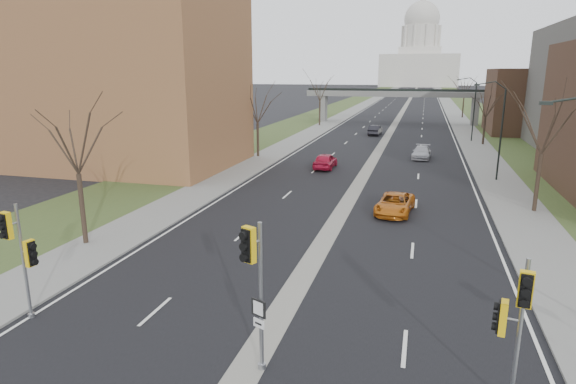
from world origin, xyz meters
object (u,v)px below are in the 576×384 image
at_px(car_left_near, 325,161).
at_px(signal_pole_right, 515,314).
at_px(car_right_near, 395,204).
at_px(car_right_mid, 422,152).
at_px(signal_pole_left, 20,247).
at_px(signal_pole_median, 254,272).
at_px(car_left_far, 375,130).

bearing_deg(car_left_near, signal_pole_right, 110.53).
relative_size(car_right_near, car_right_mid, 1.04).
bearing_deg(car_left_near, signal_pole_left, 82.03).
height_order(car_right_near, car_right_mid, car_right_mid).
height_order(signal_pole_left, signal_pole_median, signal_pole_median).
height_order(signal_pole_left, car_left_far, signal_pole_left).
distance_m(signal_pole_median, car_left_near, 34.70).
height_order(signal_pole_median, signal_pole_right, signal_pole_median).
height_order(signal_pole_right, car_right_near, signal_pole_right).
height_order(car_left_far, car_right_mid, car_left_far).
bearing_deg(car_right_mid, car_left_far, 113.76).
bearing_deg(car_left_far, car_left_near, 88.75).
distance_m(signal_pole_left, car_right_mid, 44.64).
height_order(signal_pole_median, car_right_mid, signal_pole_median).
distance_m(car_left_near, car_right_mid, 12.76).
bearing_deg(signal_pole_left, car_left_near, 91.05).
bearing_deg(car_right_near, car_right_mid, 91.94).
bearing_deg(car_left_near, signal_pole_median, 98.46).
distance_m(car_left_near, car_right_near, 16.34).
height_order(signal_pole_left, car_left_near, signal_pole_left).
height_order(car_left_far, car_right_near, car_left_far).
xyz_separation_m(car_left_near, car_left_far, (2.22, 28.13, -0.03)).
xyz_separation_m(signal_pole_left, signal_pole_median, (9.78, -0.82, 0.46)).
xyz_separation_m(signal_pole_median, car_left_near, (-4.58, 34.28, -2.77)).
bearing_deg(signal_pole_left, signal_pole_median, 5.09).
xyz_separation_m(signal_pole_median, signal_pole_right, (7.56, 0.33, -0.50)).
bearing_deg(car_left_far, signal_pole_left, 86.39).
bearing_deg(signal_pole_right, signal_pole_left, -171.63).
xyz_separation_m(car_left_far, car_right_mid, (7.15, -19.46, -0.07)).
relative_size(signal_pole_median, car_right_mid, 1.08).
height_order(car_left_near, car_right_near, car_left_near).
distance_m(car_right_near, car_right_mid, 23.08).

